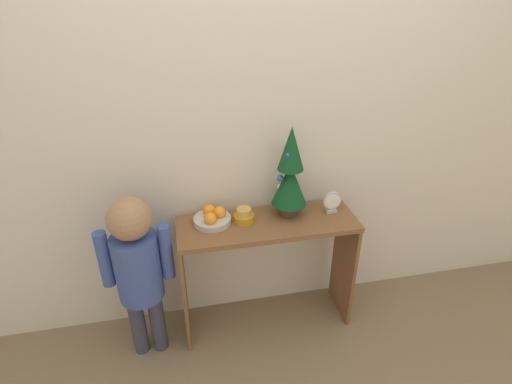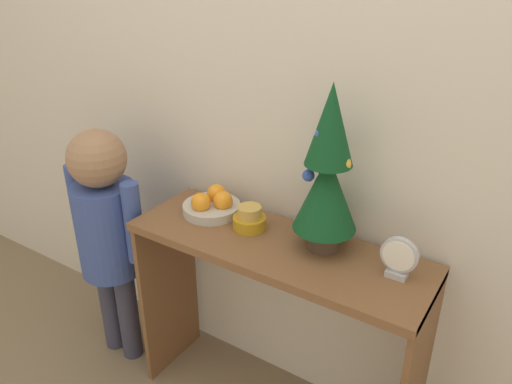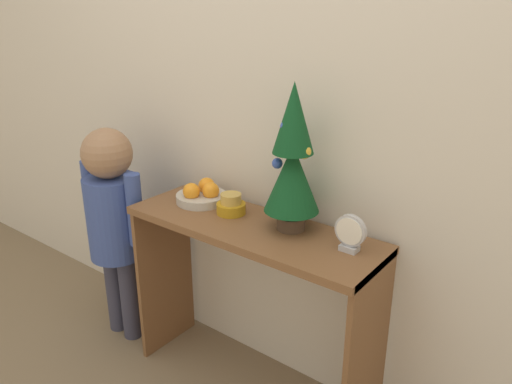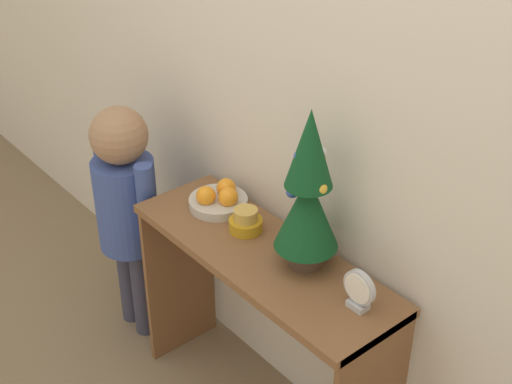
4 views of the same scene
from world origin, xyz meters
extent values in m
plane|color=#7A664C|center=(0.00, 0.00, 0.00)|extent=(12.00, 12.00, 0.00)
cube|color=beige|center=(0.00, 0.39, 1.25)|extent=(7.00, 0.05, 2.50)
cube|color=brown|center=(0.00, 0.17, 0.73)|extent=(1.02, 0.34, 0.03)
cube|color=brown|center=(-0.50, 0.17, 0.37)|extent=(0.02, 0.32, 0.75)
cube|color=brown|center=(0.50, 0.17, 0.37)|extent=(0.02, 0.32, 0.75)
cylinder|color=#4C3828|center=(0.14, 0.23, 0.77)|extent=(0.10, 0.10, 0.05)
cylinder|color=brown|center=(0.14, 0.23, 0.82)|extent=(0.02, 0.02, 0.04)
cone|color=#0F421E|center=(0.14, 0.23, 0.95)|extent=(0.20, 0.20, 0.25)
cone|color=#0F421E|center=(0.14, 0.23, 1.16)|extent=(0.15, 0.15, 0.25)
sphere|color=gold|center=(0.19, 0.23, 1.05)|extent=(0.05, 0.05, 0.05)
sphere|color=#2D4CA8|center=(0.08, 0.22, 0.99)|extent=(0.04, 0.04, 0.04)
sphere|color=silver|center=(0.11, 0.30, 0.89)|extent=(0.05, 0.05, 0.05)
sphere|color=silver|center=(0.14, 0.28, 1.13)|extent=(0.04, 0.04, 0.04)
sphere|color=#2D4CA8|center=(0.12, 0.21, 1.13)|extent=(0.04, 0.04, 0.04)
cylinder|color=#B7B2A8|center=(-0.31, 0.23, 0.77)|extent=(0.21, 0.21, 0.03)
sphere|color=orange|center=(-0.26, 0.24, 0.80)|extent=(0.07, 0.07, 0.07)
sphere|color=orange|center=(-0.32, 0.27, 0.80)|extent=(0.07, 0.07, 0.07)
sphere|color=orange|center=(-0.32, 0.18, 0.80)|extent=(0.07, 0.07, 0.07)
cylinder|color=#B78419|center=(-0.13, 0.21, 0.77)|extent=(0.11, 0.11, 0.04)
cylinder|color=gold|center=(-0.13, 0.21, 0.81)|extent=(0.08, 0.08, 0.04)
cube|color=#B2B2B7|center=(0.39, 0.21, 0.76)|extent=(0.06, 0.04, 0.02)
cylinder|color=#B2B2B7|center=(0.39, 0.21, 0.82)|extent=(0.11, 0.02, 0.11)
cylinder|color=white|center=(0.39, 0.20, 0.82)|extent=(0.09, 0.00, 0.09)
cylinder|color=#38384C|center=(-0.78, 0.09, 0.21)|extent=(0.09, 0.09, 0.42)
cylinder|color=#38384C|center=(-0.67, 0.09, 0.21)|extent=(0.09, 0.09, 0.42)
cylinder|color=#384C93|center=(-0.73, 0.09, 0.61)|extent=(0.24, 0.24, 0.38)
sphere|color=#997051|center=(-0.73, 0.09, 0.92)|extent=(0.22, 0.22, 0.22)
cylinder|color=#384C93|center=(-0.88, 0.09, 0.69)|extent=(0.07, 0.07, 0.33)
cylinder|color=#384C93|center=(-0.57, 0.09, 0.69)|extent=(0.07, 0.07, 0.33)
camera|label=1|loc=(-0.45, -1.67, 1.97)|focal=28.00mm
camera|label=2|loc=(0.70, -1.03, 1.61)|focal=35.00mm
camera|label=3|loc=(1.05, -1.16, 1.52)|focal=35.00mm
camera|label=4|loc=(1.43, -1.04, 2.11)|focal=50.00mm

